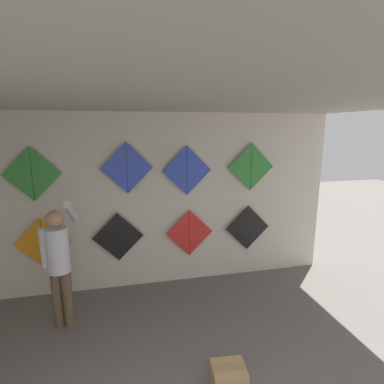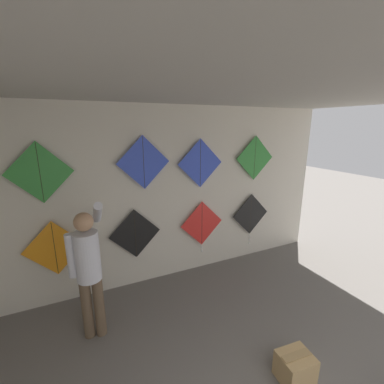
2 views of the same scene
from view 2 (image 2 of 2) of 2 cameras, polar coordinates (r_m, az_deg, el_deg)
back_panel at (r=4.14m, az=-4.91°, el=-0.73°), size 5.92×0.06×2.80m
ceiling_slab at (r=2.17m, az=15.50°, el=22.75°), size 5.92×4.94×0.04m
shopkeeper at (r=3.27m, az=-22.04°, el=-14.76°), size 0.42×0.56×1.69m
cardboard_box at (r=3.28m, az=21.93°, el=-32.43°), size 0.35×0.31×0.30m
kite_0 at (r=4.02m, az=-28.20°, el=-10.97°), size 0.79×0.01×0.79m
kite_1 at (r=4.07m, az=-12.50°, el=-9.04°), size 0.79×0.01×0.79m
kite_2 at (r=4.45m, az=2.21°, el=-7.21°), size 0.79×0.04×0.93m
kite_3 at (r=4.98m, az=12.87°, el=-5.13°), size 0.79×0.04×1.00m
kite_4 at (r=3.73m, az=-30.74°, el=3.68°), size 0.79×0.01×0.79m
kite_5 at (r=3.82m, az=-10.71°, el=6.44°), size 0.79×0.01×0.79m
kite_6 at (r=4.15m, az=1.87°, el=6.39°), size 0.79×0.01×0.79m
kite_7 at (r=4.74m, az=13.79°, el=7.34°), size 0.79×0.01×0.79m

